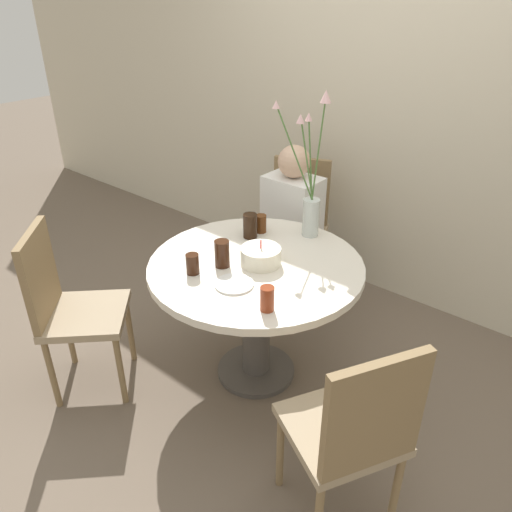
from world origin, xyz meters
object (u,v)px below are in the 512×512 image
Objects in this scene: flower_vase at (311,196)px; drink_glass_1 at (193,264)px; drink_glass_2 at (267,299)px; side_plate at (234,284)px; drink_glass_3 at (250,226)px; drink_glass_0 at (222,254)px; chair_right_flank at (297,220)px; person_guest at (291,232)px; chair_far_back at (67,303)px; drink_glass_4 at (261,224)px; chair_left_flank at (353,429)px; birthday_cake at (261,256)px.

drink_glass_1 is at bearing -105.15° from flower_vase.
side_plate is at bearing 166.41° from drink_glass_2.
drink_glass_3 reaches higher than side_plate.
flower_vase is at bearing 77.04° from drink_glass_0.
person_guest is at bearing -90.00° from chair_right_flank.
drink_glass_3 is at bearing -72.98° from chair_far_back.
person_guest reaches higher than drink_glass_4.
drink_glass_3 is 1.35× the size of drink_glass_4.
chair_left_flank reaches higher than drink_glass_3.
side_plate is 1.34× the size of drink_glass_0.
chair_left_flank is at bearing -16.77° from side_plate.
chair_left_flank is 5.05× the size of side_plate.
drink_glass_4 is at bearing 87.09° from drink_glass_3.
flower_vase reaches higher than drink_glass_2.
chair_far_back is at bearing -122.48° from flower_vase.
side_plate is 1.81× the size of drink_glass_1.
drink_glass_4 is at bearing 93.36° from drink_glass_1.
chair_right_flank is at bearing 99.78° from drink_glass_1.
drink_glass_0 is (-0.16, 0.09, 0.06)m from side_plate.
side_plate is at bearing -30.15° from drink_glass_0.
side_plate is at bearing -78.09° from chair_left_flank.
flower_vase reaches higher than drink_glass_0.
birthday_cake is (0.39, -0.87, 0.23)m from chair_right_flank.
drink_glass_1 is 0.56m from drink_glass_4.
person_guest is at bearing 110.67° from side_plate.
drink_glass_2 is (0.46, -0.01, 0.01)m from drink_glass_1.
drink_glass_4 is at bearing -76.86° from person_guest.
person_guest reaches higher than drink_glass_0.
drink_glass_4 is (0.17, -0.59, 0.24)m from chair_right_flank.
chair_right_flank is at bearing 112.75° from person_guest.
drink_glass_1 is at bearing -86.64° from drink_glass_4.
chair_far_back is 8.20× the size of drink_glass_2.
flower_vase is at bearing -42.31° from person_guest.
birthday_cake reaches higher than drink_glass_2.
chair_right_flank is 1.21× the size of flower_vase.
chair_right_flank reaches higher than drink_glass_3.
birthday_cake is 1.47× the size of drink_glass_0.
chair_right_flank reaches higher than drink_glass_1.
birthday_cake is at bearing -39.61° from drink_glass_3.
chair_far_back is (-0.31, -1.55, 0.00)m from chair_right_flank.
drink_glass_3 is (-1.05, 0.66, 0.25)m from chair_left_flank.
person_guest is at bearing 102.93° from drink_glass_0.
flower_vase is 6.77× the size of drink_glass_2.
chair_right_flank is at bearing 114.21° from birthday_cake.
chair_far_back is 0.88m from side_plate.
side_plate is at bearing -69.33° from person_guest.
flower_vase reaches higher than chair_far_back.
chair_left_flank is 1.05m from drink_glass_1.
drink_glass_0 is 1.36× the size of drink_glass_4.
drink_glass_0 reaches higher than drink_glass_4.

